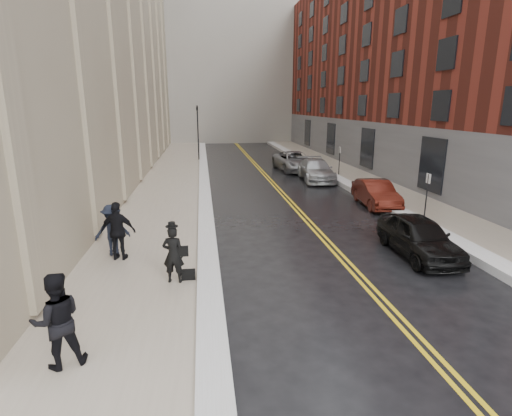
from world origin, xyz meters
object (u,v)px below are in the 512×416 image
object	(u,v)px
car_silver_near	(316,170)
pedestrian_a	(57,321)
car_black	(419,236)
pedestrian_main	(173,255)
pedestrian_b	(112,230)
car_maroon	(376,193)
car_silver_far	(295,161)
pedestrian_c	(118,231)

from	to	relation	value
car_silver_near	pedestrian_a	bearing A→B (deg)	-114.75
car_black	pedestrian_a	xyz separation A→B (m)	(-10.47, -5.08, 0.43)
pedestrian_main	pedestrian_b	size ratio (longest dim) A/B	0.95
car_black	car_silver_near	bearing A→B (deg)	89.57
car_silver_near	pedestrian_main	bearing A→B (deg)	-114.81
car_silver_near	car_maroon	bearing A→B (deg)	-77.86
car_black	car_maroon	distance (m)	7.25
pedestrian_main	car_silver_far	bearing A→B (deg)	-102.87
car_black	pedestrian_c	distance (m)	10.44
car_black	car_silver_near	world-z (taller)	car_silver_near
pedestrian_a	car_black	bearing A→B (deg)	-176.00
car_maroon	car_silver_near	size ratio (longest dim) A/B	0.81
car_maroon	pedestrian_c	bearing A→B (deg)	-147.50
pedestrian_main	pedestrian_c	xyz separation A→B (m)	(-1.94, 2.07, 0.14)
car_silver_near	pedestrian_b	distance (m)	17.61
pedestrian_b	pedestrian_main	bearing A→B (deg)	116.81
car_silver_near	car_silver_far	distance (m)	4.52
car_black	pedestrian_a	distance (m)	11.65
car_silver_far	pedestrian_b	xyz separation A→B (m)	(-10.66, -18.10, 0.27)
pedestrian_main	car_maroon	bearing A→B (deg)	-130.41
car_silver_near	car_silver_far	bearing A→B (deg)	100.69
pedestrian_main	pedestrian_b	bearing A→B (deg)	-39.52
pedestrian_main	pedestrian_c	distance (m)	2.84
pedestrian_c	pedestrian_a	bearing A→B (deg)	99.61
car_maroon	pedestrian_c	xyz separation A→B (m)	(-11.95, -6.42, 0.46)
car_silver_near	pedestrian_main	world-z (taller)	pedestrian_main
car_black	pedestrian_b	xyz separation A→B (m)	(-10.72, 1.16, 0.34)
pedestrian_a	pedestrian_c	bearing A→B (deg)	-112.48
car_maroon	pedestrian_c	distance (m)	13.57
pedestrian_a	pedestrian_b	bearing A→B (deg)	-109.66
pedestrian_main	car_black	bearing A→B (deg)	-161.30
car_black	car_silver_far	distance (m)	19.25
car_maroon	pedestrian_main	xyz separation A→B (m)	(-10.01, -8.49, 0.32)
car_maroon	car_silver_near	xyz separation A→B (m)	(-1.08, 7.67, 0.06)
pedestrian_a	car_silver_near	bearing A→B (deg)	-140.73
car_maroon	pedestrian_main	distance (m)	13.13
car_maroon	car_black	bearing A→B (deg)	-97.98
pedestrian_main	pedestrian_b	xyz separation A→B (m)	(-2.24, 2.56, 0.04)
car_silver_near	pedestrian_c	bearing A→B (deg)	-123.54
pedestrian_main	car_silver_near	bearing A→B (deg)	-109.63
car_silver_far	pedestrian_main	size ratio (longest dim) A/B	3.25
car_black	pedestrian_b	size ratio (longest dim) A/B	2.33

